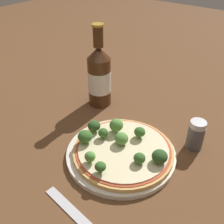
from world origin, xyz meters
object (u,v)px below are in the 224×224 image
Objects in this scene: pizza at (123,151)px; beer_bottle at (99,76)px; pepper_shaker at (196,135)px; fork at (81,219)px.

beer_bottle reaches higher than pizza.
pizza is at bearing 139.42° from pepper_shaker.
pepper_shaker is 0.38× the size of fork.
pizza is 0.18m from fork.
pepper_shaker is at bearing -92.75° from beer_bottle.
beer_bottle is 3.20× the size of pepper_shaker.
pepper_shaker reaches higher than pizza.
beer_bottle reaches higher than fork.
beer_bottle is (0.15, 0.19, 0.07)m from pizza.
fork is at bearing -169.26° from pizza.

